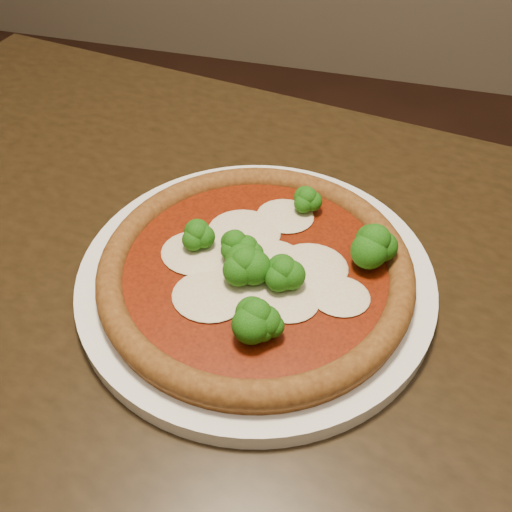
# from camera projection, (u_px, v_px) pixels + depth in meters

# --- Properties ---
(dining_table) EXTENTS (1.30, 0.96, 0.75)m
(dining_table) POSITION_uv_depth(u_px,v_px,m) (232.00, 366.00, 0.62)
(dining_table) COLOR black
(dining_table) RESTS_ON floor
(plate) EXTENTS (0.35, 0.35, 0.02)m
(plate) POSITION_uv_depth(u_px,v_px,m) (256.00, 278.00, 0.56)
(plate) COLOR white
(plate) RESTS_ON dining_table
(pizza) EXTENTS (0.30, 0.30, 0.06)m
(pizza) POSITION_uv_depth(u_px,v_px,m) (259.00, 268.00, 0.54)
(pizza) COLOR brown
(pizza) RESTS_ON plate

